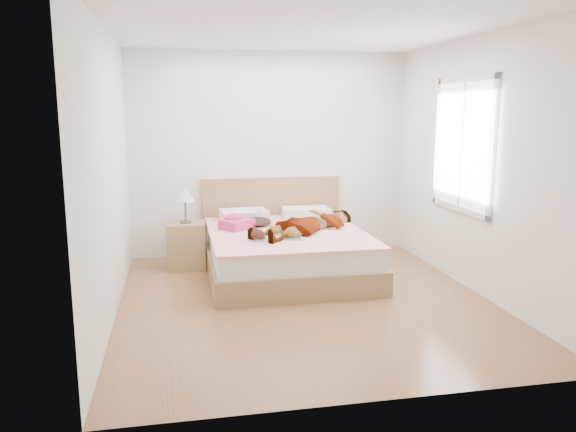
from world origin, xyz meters
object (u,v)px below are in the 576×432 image
object	(u,v)px
magazine	(282,237)
woman	(308,221)
plush_toy	(257,234)
coffee_mug	(258,237)
bed	(285,249)
nightstand	(187,241)
phone	(260,211)
towel	(236,222)

from	to	relation	value
magazine	woman	bearing A→B (deg)	42.88
plush_toy	woman	bearing A→B (deg)	31.52
woman	plush_toy	distance (m)	0.76
magazine	coffee_mug	xyz separation A→B (m)	(-0.27, -0.08, 0.04)
bed	plush_toy	distance (m)	0.69
woman	coffee_mug	xyz separation A→B (m)	(-0.64, -0.43, -0.06)
bed	nightstand	bearing A→B (deg)	159.52
woman	nightstand	world-z (taller)	nightstand
magazine	coffee_mug	bearing A→B (deg)	-162.37
woman	plush_toy	world-z (taller)	woman
woman	bed	xyz separation A→B (m)	(-0.26, 0.09, -0.34)
phone	magazine	xyz separation A→B (m)	(0.13, -0.75, -0.16)
towel	phone	bearing A→B (deg)	28.38
bed	magazine	xyz separation A→B (m)	(-0.12, -0.44, 0.24)
phone	towel	bearing A→B (deg)	170.66
nightstand	plush_toy	bearing A→B (deg)	-51.16
woman	plush_toy	bearing A→B (deg)	-96.19
plush_toy	nightstand	size ratio (longest dim) A/B	0.25
woman	magazine	size ratio (longest dim) A/B	3.40
bed	coffee_mug	distance (m)	0.71
towel	magazine	xyz separation A→B (m)	(0.43, -0.58, -0.06)
nightstand	bed	bearing A→B (deg)	-20.48
phone	bed	xyz separation A→B (m)	(0.24, -0.31, -0.40)
towel	plush_toy	world-z (taller)	towel
bed	towel	size ratio (longest dim) A/B	4.73
plush_toy	nightstand	bearing A→B (deg)	128.84
coffee_mug	nightstand	size ratio (longest dim) A/B	0.12
coffee_mug	plush_toy	world-z (taller)	plush_toy
woman	nightstand	distance (m)	1.49
phone	magazine	size ratio (longest dim) A/B	0.19
bed	nightstand	xyz separation A→B (m)	(-1.12, 0.42, 0.04)
magazine	towel	bearing A→B (deg)	126.37
phone	magazine	distance (m)	0.77
bed	plush_toy	size ratio (longest dim) A/B	8.78
towel	plush_toy	distance (m)	0.65
phone	coffee_mug	xyz separation A→B (m)	(-0.14, -0.83, -0.12)
towel	nightstand	xyz separation A→B (m)	(-0.57, 0.27, -0.26)
towel	plush_toy	bearing A→B (deg)	-75.91
bed	towel	bearing A→B (deg)	165.20
plush_toy	coffee_mug	bearing A→B (deg)	-82.10
woman	nightstand	xyz separation A→B (m)	(-1.37, 0.51, -0.30)
phone	towel	size ratio (longest dim) A/B	0.20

